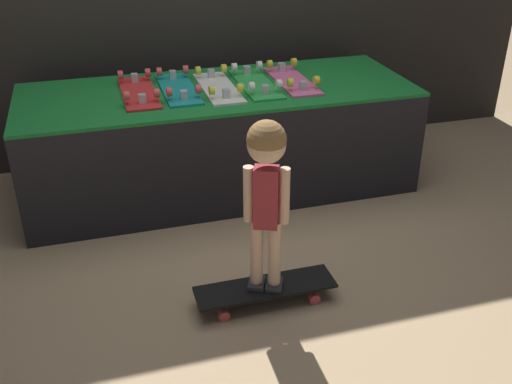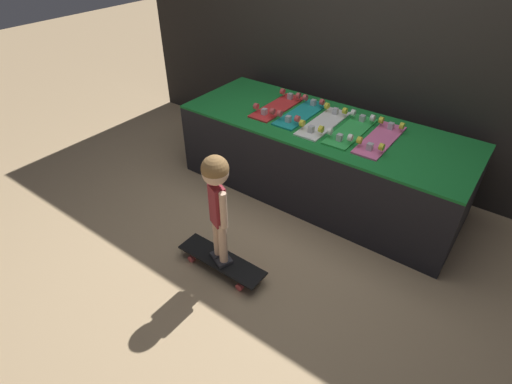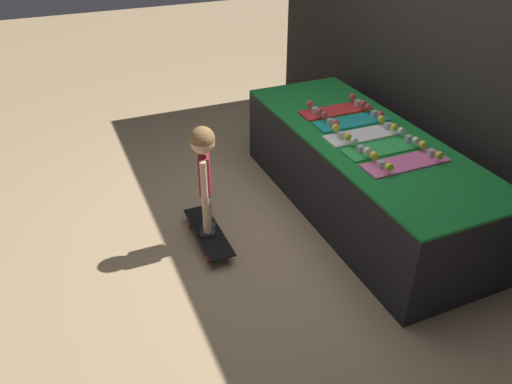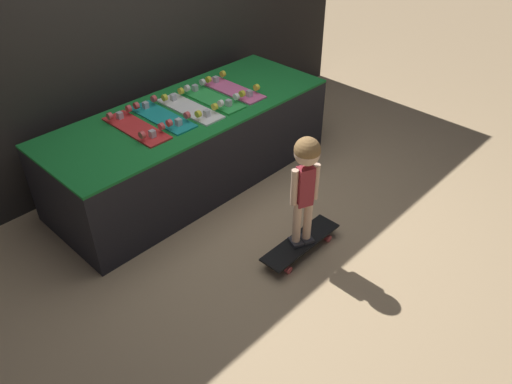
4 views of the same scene
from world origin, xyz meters
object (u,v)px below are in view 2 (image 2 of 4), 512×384
object	(u,v)px
skateboard_red_on_rack	(278,106)
skateboard_white_on_rack	(324,122)
skateboard_green_on_rack	(351,130)
skateboard_pink_on_rack	(380,138)
skateboard_on_floor	(222,261)
skateboard_teal_on_rack	(301,113)
child	(217,192)

from	to	relation	value
skateboard_red_on_rack	skateboard_white_on_rack	xyz separation A→B (m)	(0.48, -0.04, 0.00)
skateboard_red_on_rack	skateboard_green_on_rack	size ratio (longest dim) A/B	1.00
skateboard_pink_on_rack	skateboard_on_floor	world-z (taller)	skateboard_pink_on_rack
skateboard_red_on_rack	skateboard_white_on_rack	size ratio (longest dim) A/B	1.00
skateboard_pink_on_rack	skateboard_on_floor	bearing A→B (deg)	-113.88
skateboard_red_on_rack	skateboard_white_on_rack	distance (m)	0.48
skateboard_teal_on_rack	skateboard_green_on_rack	size ratio (longest dim) A/B	1.00
child	skateboard_white_on_rack	bearing A→B (deg)	109.09
skateboard_white_on_rack	skateboard_green_on_rack	xyz separation A→B (m)	(0.24, 0.01, 0.00)
skateboard_red_on_rack	skateboard_pink_on_rack	bearing A→B (deg)	-1.92
skateboard_teal_on_rack	skateboard_green_on_rack	bearing A→B (deg)	-4.39
skateboard_white_on_rack	skateboard_pink_on_rack	distance (m)	0.48
skateboard_on_floor	skateboard_pink_on_rack	bearing A→B (deg)	66.12
skateboard_white_on_rack	child	bearing A→B (deg)	-93.47
child	skateboard_on_floor	bearing A→B (deg)	0.00
skateboard_red_on_rack	skateboard_on_floor	bearing A→B (deg)	-72.54
skateboard_green_on_rack	skateboard_pink_on_rack	world-z (taller)	same
skateboard_teal_on_rack	skateboard_on_floor	bearing A→B (deg)	-82.72
skateboard_red_on_rack	skateboard_teal_on_rack	bearing A→B (deg)	0.24
skateboard_red_on_rack	child	world-z (taller)	child
skateboard_on_floor	child	bearing A→B (deg)	0.00
skateboard_green_on_rack	child	world-z (taller)	child
skateboard_teal_on_rack	skateboard_green_on_rack	world-z (taller)	same
skateboard_red_on_rack	skateboard_pink_on_rack	size ratio (longest dim) A/B	1.00
skateboard_pink_on_rack	child	xyz separation A→B (m)	(-0.55, -1.24, -0.01)
skateboard_pink_on_rack	skateboard_green_on_rack	bearing A→B (deg)	-179.10
skateboard_pink_on_rack	skateboard_red_on_rack	bearing A→B (deg)	178.08
skateboard_on_floor	skateboard_green_on_rack	bearing A→B (deg)	75.84
skateboard_teal_on_rack	child	bearing A→B (deg)	-82.72
skateboard_pink_on_rack	skateboard_teal_on_rack	bearing A→B (deg)	177.36
skateboard_red_on_rack	skateboard_teal_on_rack	size ratio (longest dim) A/B	1.00
skateboard_red_on_rack	skateboard_green_on_rack	xyz separation A→B (m)	(0.71, -0.04, 0.00)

